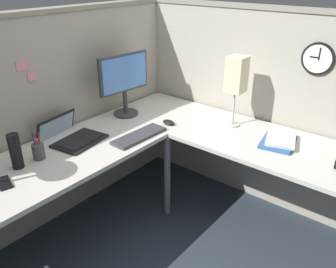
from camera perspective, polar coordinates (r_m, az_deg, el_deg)
The scene contains 16 objects.
ground_plane at distance 2.78m, azimuth 0.37°, elevation -15.49°, with size 6.80×6.80×0.00m, color #2D3842.
cubicle_wall_back at distance 2.72m, azimuth -19.09°, elevation 1.84°, with size 2.57×0.12×1.58m.
cubicle_wall_right at distance 2.90m, azimuth 15.41°, elevation 3.84°, with size 0.12×2.37×1.58m.
desk at distance 2.29m, azimuth -0.93°, elevation -5.86°, with size 2.35×2.15×0.73m.
monitor at distance 2.80m, azimuth -7.17°, elevation 8.76°, with size 0.46×0.20×0.50m.
laptop at distance 2.55m, azimuth -15.81°, elevation -0.27°, with size 0.39×0.43×0.22m.
keyboard at distance 2.49m, azimuth -4.74°, elevation -0.30°, with size 0.43×0.14×0.02m, color #38383D.
computer_mouse at distance 2.68m, azimuth 0.11°, elevation 1.91°, with size 0.06×0.10×0.03m, color black.
pen_cup at distance 2.34m, azimuth -20.42°, elevation -2.63°, with size 0.08×0.08×0.18m.
cell_phone at distance 2.17m, azimuth -25.19°, elevation -7.26°, with size 0.07×0.14×0.01m, color black.
thermos_flask at distance 2.26m, azimuth -23.66°, elevation -2.59°, with size 0.07×0.07×0.22m, color black.
book_stack at distance 2.51m, azimuth 17.72°, elevation -1.04°, with size 0.32×0.27×0.04m.
desk_lamp_paper at distance 2.59m, azimuth 11.10°, elevation 9.20°, with size 0.13×0.13×0.53m.
wall_clock at distance 2.61m, azimuth 23.31°, elevation 11.24°, with size 0.04×0.22×0.22m.
pinned_note_leftmost at distance 2.51m, azimuth -21.30°, elevation 8.74°, with size 0.07×0.00×0.06m, color pink.
pinned_note_middle at distance 2.47m, azimuth -22.70°, elevation 10.27°, with size 0.09×0.00×0.06m, color pink.
Camera 1 is at (-1.64, -1.30, 1.82)m, focal length 37.30 mm.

